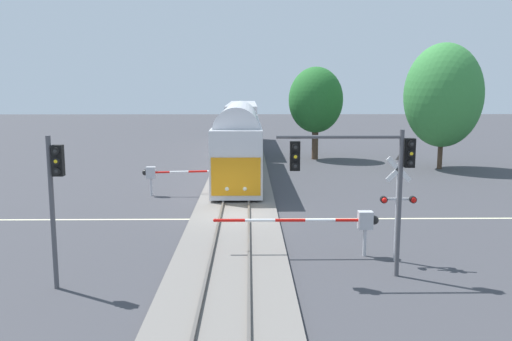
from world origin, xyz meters
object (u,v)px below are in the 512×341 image
traffic_signal_near_left (55,187)px  maple_right_background (443,95)px  crossing_gate_far (163,173)px  crossing_signal_mast (398,197)px  crossing_gate_near (345,222)px  traffic_signal_near_right (365,167)px  commuter_train (241,130)px  elm_centre_background (316,100)px

traffic_signal_near_left → maple_right_background: bearing=50.1°
traffic_signal_near_left → crossing_gate_far: bearing=86.3°
crossing_signal_mast → traffic_signal_near_left: traffic_signal_near_left is taller
crossing_gate_near → traffic_signal_near_left: size_ratio=1.28×
maple_right_background → crossing_gate_near: bearing=-117.6°
crossing_signal_mast → traffic_signal_near_right: bearing=-135.7°
commuter_train → traffic_signal_near_right: commuter_train is taller
maple_right_background → elm_centre_background: size_ratio=1.19×
traffic_signal_near_left → elm_centre_background: 34.66m
traffic_signal_near_left → commuter_train: bearing=79.9°
crossing_gate_near → traffic_signal_near_left: (-9.99, -3.32, 2.01)m
crossing_gate_near → crossing_signal_mast: 2.28m
commuter_train → maple_right_background: maple_right_background is taller
commuter_train → elm_centre_background: size_ratio=4.77×
crossing_signal_mast → elm_centre_background: elm_centre_background is taller
traffic_signal_near_left → maple_right_background: 34.26m
crossing_gate_near → elm_centre_background: (2.41, 28.98, 4.08)m
crossing_gate_near → traffic_signal_near_right: bearing=-85.1°
commuter_train → crossing_signal_mast: (6.33, -28.43, -0.27)m
maple_right_background → crossing_gate_far: bearing=-152.7°
crossing_signal_mast → maple_right_background: size_ratio=0.41×
traffic_signal_near_right → crossing_gate_far: bearing=122.7°
maple_right_background → elm_centre_background: maple_right_background is taller
commuter_train → crossing_gate_near: commuter_train is taller
crossing_gate_far → traffic_signal_near_left: (-0.99, -15.36, 2.00)m
crossing_signal_mast → traffic_signal_near_left: size_ratio=0.82×
crossing_signal_mast → traffic_signal_near_right: traffic_signal_near_right is taller
crossing_gate_near → crossing_gate_far: 15.03m
crossing_gate_far → elm_centre_background: 20.82m
crossing_gate_near → crossing_signal_mast: size_ratio=1.57×
traffic_signal_near_right → elm_centre_background: elm_centre_background is taller
crossing_gate_far → crossing_gate_near: bearing=-53.2°
crossing_gate_near → maple_right_background: (11.94, 22.87, 4.59)m
crossing_signal_mast → traffic_signal_near_right: size_ratio=0.80×
commuter_train → crossing_gate_far: commuter_train is taller
commuter_train → crossing_gate_near: (4.48, -27.73, -1.40)m
crossing_gate_near → traffic_signal_near_right: size_ratio=1.25×
traffic_signal_near_right → maple_right_background: 27.86m
crossing_signal_mast → traffic_signal_near_left: 12.16m
crossing_signal_mast → traffic_signal_near_right: (-1.65, -1.61, 1.37)m
crossing_gate_far → crossing_signal_mast: bearing=-49.6°
crossing_gate_near → elm_centre_background: bearing=85.3°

